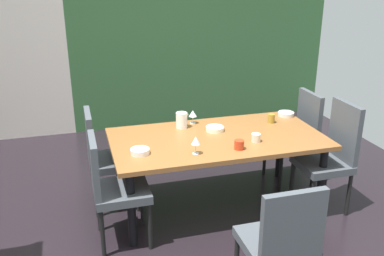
# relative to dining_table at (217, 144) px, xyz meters

# --- Properties ---
(ground_plane) EXTENTS (5.87, 6.14, 0.02)m
(ground_plane) POSITION_rel_dining_table_xyz_m (-0.42, -0.56, -0.66)
(ground_plane) COLOR black
(garden_window_panel) EXTENTS (3.76, 0.10, 2.67)m
(garden_window_panel) POSITION_rel_dining_table_xyz_m (0.63, 2.46, 0.68)
(garden_window_panel) COLOR #346036
(garden_window_panel) RESTS_ON ground_plane
(dining_table) EXTENTS (1.94, 1.02, 0.72)m
(dining_table) POSITION_rel_dining_table_xyz_m (0.00, 0.00, 0.00)
(dining_table) COLOR #925C2E
(dining_table) RESTS_ON ground_plane
(chair_right_far) EXTENTS (0.44, 0.44, 0.97)m
(chair_right_far) POSITION_rel_dining_table_xyz_m (1.01, 0.31, -0.11)
(chair_right_far) COLOR #454B51
(chair_right_far) RESTS_ON ground_plane
(chair_right_near) EXTENTS (0.44, 0.44, 1.04)m
(chair_right_near) POSITION_rel_dining_table_xyz_m (1.02, -0.31, -0.08)
(chair_right_near) COLOR #454B51
(chair_right_near) RESTS_ON ground_plane
(chair_left_far) EXTENTS (0.44, 0.44, 0.97)m
(chair_left_far) POSITION_rel_dining_table_xyz_m (-1.01, 0.31, -0.11)
(chair_left_far) COLOR #454B51
(chair_left_far) RESTS_ON ground_plane
(chair_left_near) EXTENTS (0.44, 0.44, 0.95)m
(chair_left_near) POSITION_rel_dining_table_xyz_m (-1.01, -0.31, -0.12)
(chair_left_near) COLOR #454B51
(chair_left_near) RESTS_ON ground_plane
(chair_head_near) EXTENTS (0.44, 0.44, 0.95)m
(chair_head_near) POSITION_rel_dining_table_xyz_m (-0.04, -1.37, -0.11)
(chair_head_near) COLOR #454B51
(chair_head_near) RESTS_ON ground_plane
(wine_glass_east) EXTENTS (0.07, 0.07, 0.16)m
(wine_glass_east) POSITION_rel_dining_table_xyz_m (-0.30, -0.31, 0.19)
(wine_glass_east) COLOR silver
(wine_glass_east) RESTS_ON dining_table
(wine_glass_rear) EXTENTS (0.08, 0.08, 0.14)m
(wine_glass_rear) POSITION_rel_dining_table_xyz_m (-0.12, 0.41, 0.17)
(wine_glass_rear) COLOR silver
(wine_glass_rear) RESTS_ON dining_table
(serving_bowl_center) EXTENTS (0.17, 0.17, 0.04)m
(serving_bowl_center) POSITION_rel_dining_table_xyz_m (0.88, 0.36, 0.09)
(serving_bowl_center) COLOR silver
(serving_bowl_center) RESTS_ON dining_table
(serving_bowl_right) EXTENTS (0.16, 0.16, 0.05)m
(serving_bowl_right) POSITION_rel_dining_table_xyz_m (-0.75, -0.18, 0.10)
(serving_bowl_right) COLOR white
(serving_bowl_right) RESTS_ON dining_table
(serving_bowl_corner) EXTENTS (0.17, 0.17, 0.04)m
(serving_bowl_corner) POSITION_rel_dining_table_xyz_m (0.03, 0.15, 0.09)
(serving_bowl_corner) COLOR white
(serving_bowl_corner) RESTS_ON dining_table
(cup_front) EXTENTS (0.07, 0.07, 0.09)m
(cup_front) POSITION_rel_dining_table_xyz_m (0.64, 0.21, 0.12)
(cup_front) COLOR #A77F29
(cup_front) RESTS_ON dining_table
(cup_near_window) EXTENTS (0.08, 0.08, 0.07)m
(cup_near_window) POSITION_rel_dining_table_xyz_m (0.29, -0.20, 0.11)
(cup_near_window) COLOR beige
(cup_near_window) RESTS_ON dining_table
(cup_north) EXTENTS (0.08, 0.08, 0.08)m
(cup_north) POSITION_rel_dining_table_xyz_m (0.08, -0.32, 0.11)
(cup_north) COLOR red
(cup_north) RESTS_ON dining_table
(pitcher_near_shelf) EXTENTS (0.12, 0.11, 0.15)m
(pitcher_near_shelf) POSITION_rel_dining_table_xyz_m (-0.25, 0.32, 0.15)
(pitcher_near_shelf) COLOR white
(pitcher_near_shelf) RESTS_ON dining_table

